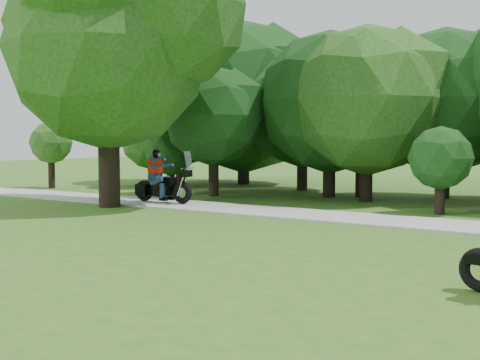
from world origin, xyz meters
The scene contains 4 objects.
ground centered at (0.00, 0.00, 0.00)m, with size 100.00×100.00×0.00m, color #355E1B.
walkway centered at (0.00, 8.00, 0.03)m, with size 60.00×2.20×0.06m, color #9A9A95.
big_tree_west centered at (-10.54, 6.85, 5.76)m, with size 8.64×6.56×9.96m.
touring_motorcycle centered at (-9.72, 8.02, 0.71)m, with size 2.33×0.72×1.78m.
Camera 1 is at (3.57, -7.21, 2.17)m, focal length 45.00 mm.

